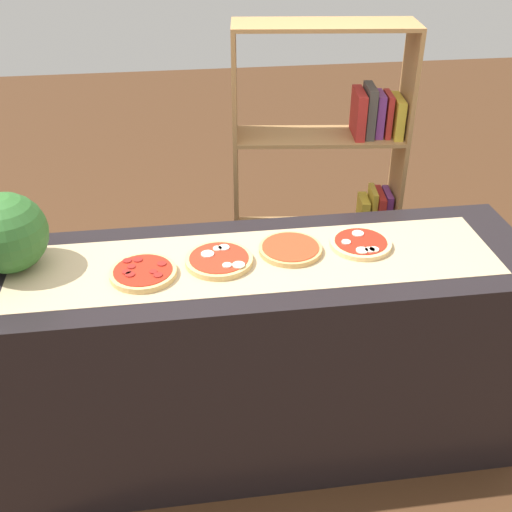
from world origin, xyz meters
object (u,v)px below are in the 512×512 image
pizza_mozzarella_1 (219,260)px  bookshelf (336,190)px  pizza_mozzarella_3 (361,243)px  watermelon (6,233)px  pizza_pepperoni_0 (143,272)px  pizza_plain_2 (290,249)px

pizza_mozzarella_1 → bookshelf: bookshelf is taller
pizza_mozzarella_1 → pizza_mozzarella_3: 0.54m
pizza_mozzarella_3 → bookshelf: 0.85m
pizza_mozzarella_1 → watermelon: bearing=174.3°
pizza_pepperoni_0 → bookshelf: (0.94, 0.91, -0.18)m
pizza_pepperoni_0 → pizza_plain_2: bearing=9.1°
pizza_mozzarella_1 → pizza_mozzarella_3: size_ratio=1.05×
watermelon → bookshelf: bearing=29.6°
pizza_pepperoni_0 → bookshelf: size_ratio=0.15×
pizza_plain_2 → pizza_mozzarella_3: 0.27m
watermelon → pizza_pepperoni_0: bearing=-14.5°
pizza_pepperoni_0 → pizza_mozzarella_1: 0.28m
pizza_mozzarella_3 → watermelon: 1.28m
pizza_pepperoni_0 → bookshelf: bearing=44.2°
pizza_mozzarella_1 → pizza_plain_2: 0.27m
pizza_mozzarella_1 → watermelon: (-0.73, 0.07, 0.13)m
pizza_plain_2 → bookshelf: (0.39, 0.83, -0.18)m
pizza_mozzarella_3 → bookshelf: (0.12, 0.82, -0.18)m
pizza_mozzarella_1 → pizza_plain_2: (0.27, 0.04, -0.00)m
pizza_mozzarella_3 → watermelon: (-1.27, 0.03, 0.13)m
pizza_pepperoni_0 → pizza_mozzarella_1: bearing=9.6°
pizza_plain_2 → pizza_pepperoni_0: bearing=-170.9°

